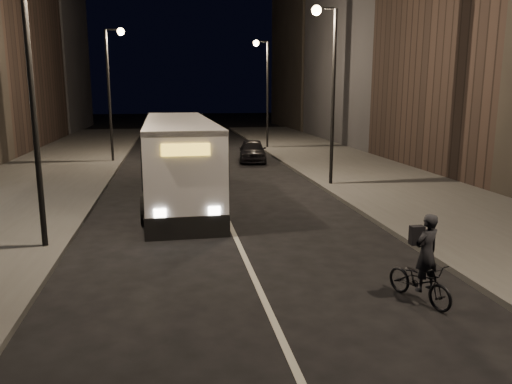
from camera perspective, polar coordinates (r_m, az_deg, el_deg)
name	(u,v)px	position (r m, az deg, el deg)	size (l,w,h in m)	color
ground	(260,292)	(11.74, 0.48, -11.33)	(180.00, 180.00, 0.00)	black
sidewalk_right	(371,176)	(27.13, 13.03, 1.76)	(7.00, 70.00, 0.16)	#3C3C39
sidewalk_left	(32,187)	(25.89, -24.27, 0.57)	(7.00, 70.00, 0.16)	#3C3C39
building_row_right	(401,12)	(42.55, 16.22, 19.16)	(8.00, 61.00, 21.00)	black
streetlight_right_mid	(328,72)	(23.79, 8.27, 13.37)	(1.20, 0.44, 8.12)	black
streetlight_right_far	(264,79)	(39.32, 0.94, 12.74)	(1.20, 0.44, 8.12)	black
streetlight_left_near	(40,60)	(15.05, -23.51, 13.67)	(1.20, 0.44, 8.12)	black
streetlight_left_far	(113,77)	(32.83, -16.07, 12.53)	(1.20, 0.44, 8.12)	black
city_bus	(179,156)	(21.49, -8.80, 4.13)	(3.13, 12.57, 3.37)	white
cyclist_on_bicycle	(422,273)	(11.52, 18.40, -8.78)	(1.17, 1.87, 2.04)	black
car_near	(252,150)	(32.51, -0.41, 4.77)	(1.68, 4.18, 1.42)	black
car_mid	(182,145)	(35.29, -8.48, 5.29)	(1.65, 4.73, 1.56)	#343335
car_far	(209,141)	(40.00, -5.36, 5.82)	(1.64, 4.03, 1.17)	black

